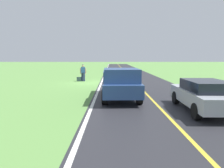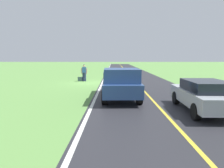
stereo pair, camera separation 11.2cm
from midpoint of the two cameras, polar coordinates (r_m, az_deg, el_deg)
The scene contains 8 objects.
ground_plane at distance 19.89m, azimuth -5.53°, elevation 0.31°, with size 200.00×200.00×0.00m, color #609347.
road_surface at distance 19.92m, azimuth 7.02°, elevation 0.31°, with size 6.99×120.00×0.00m, color #28282D.
lane_edge_line at distance 19.81m, azimuth -2.56°, elevation 0.33°, with size 0.16×117.60×0.00m, color silver.
lane_centre_line at distance 19.92m, azimuth 7.02°, elevation 0.31°, with size 0.14×117.60×0.00m, color gold.
hitchhiker_walking at distance 21.38m, azimuth -7.57°, elevation 3.40°, with size 0.62×0.51×1.75m.
suitcase_carried at distance 21.41m, azimuth -8.67°, elevation 1.35°, with size 0.20×0.46×0.44m, color #384C56.
pickup_truck_passing at distance 12.03m, azimuth 2.60°, elevation 0.41°, with size 2.20×5.45×1.82m.
sedan_mid_oncoming at distance 10.15m, azimuth 24.49°, elevation -2.74°, with size 2.01×4.44×1.41m.
Camera 2 is at (-2.12, 19.64, 2.41)m, focal length 33.00 mm.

